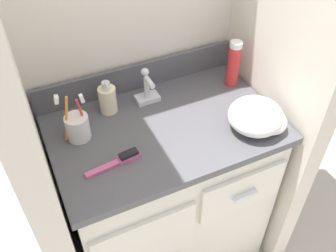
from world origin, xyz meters
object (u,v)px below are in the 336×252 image
toothbrush_cup (78,126)px  hand_towel (259,117)px  hairbrush (121,160)px  soap_dispenser (108,99)px  shaving_cream_can (234,64)px

toothbrush_cup → hand_towel: size_ratio=0.99×
hairbrush → hand_towel: 0.50m
hand_towel → hairbrush: bearing=174.2°
toothbrush_cup → hand_towel: bearing=-20.7°
soap_dispenser → shaving_cream_can: size_ratio=0.70×
hairbrush → hand_towel: bearing=-12.6°
shaving_cream_can → hand_towel: shaving_cream_can is taller
toothbrush_cup → soap_dispenser: toothbrush_cup is taller
shaving_cream_can → hand_towel: (-0.06, -0.26, -0.04)m
toothbrush_cup → hairbrush: 0.20m
shaving_cream_can → hairbrush: shaving_cream_can is taller
shaving_cream_can → hairbrush: size_ratio=1.00×
soap_dispenser → hairbrush: bearing=-100.5°
toothbrush_cup → shaving_cream_can: bearing=3.8°
hairbrush → hand_towel: (0.49, -0.05, 0.04)m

